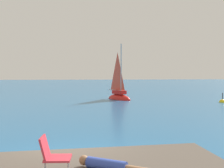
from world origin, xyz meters
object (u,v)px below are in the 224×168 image
at_px(person_sunbather, 112,166).
at_px(beach_chair, 52,154).
at_px(sailboat_near, 119,96).
at_px(marker_buoy, 222,102).

xyz_separation_m(person_sunbather, beach_chair, (-1.23, -0.13, 0.33)).
bearing_deg(person_sunbather, sailboat_near, 112.65).
bearing_deg(beach_chair, marker_buoy, 57.55).
bearing_deg(beach_chair, sailboat_near, 82.76).
bearing_deg(marker_buoy, beach_chair, -125.26).
distance_m(beach_chair, marker_buoy, 21.77).
relative_size(person_sunbather, marker_buoy, 1.41).
height_order(sailboat_near, person_sunbather, sailboat_near).
distance_m(sailboat_near, marker_buoy, 9.42).
height_order(sailboat_near, marker_buoy, sailboat_near).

